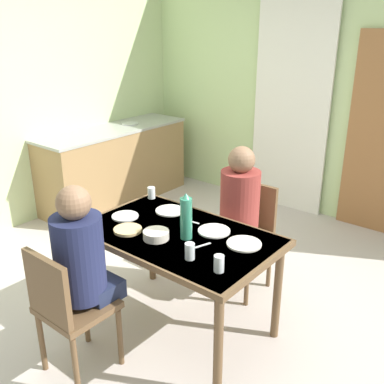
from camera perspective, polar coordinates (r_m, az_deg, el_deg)
The scene contains 22 objects.
ground_plane at distance 3.63m, azimuth -2.50°, elevation -13.59°, with size 6.17×6.17×0.00m, color #BDB1AC.
wall_back at distance 5.04m, azimuth 15.82°, elevation 12.69°, with size 4.69×0.10×2.77m, color #BED697.
wall_left at distance 5.12m, azimuth -17.71°, elevation 12.62°, with size 0.10×3.56×2.77m, color beige.
curtain_panel at distance 5.09m, azimuth 12.62°, elevation 10.51°, with size 0.90×0.03×2.33m, color white.
kitchen_counter at distance 5.39m, azimuth -9.94°, elevation 3.45°, with size 0.61×1.90×0.91m.
dining_table at distance 3.00m, azimuth -1.82°, elevation -6.71°, with size 1.32×0.82×0.75m.
chair_near_diner at distance 2.79m, azimuth -15.85°, elevation -13.96°, with size 0.40×0.40×0.87m.
chair_far_diner at distance 3.59m, azimuth 7.08°, elevation -4.93°, with size 0.40×0.40×0.87m.
person_near_diner at distance 2.71m, azimuth -14.11°, elevation -7.87°, with size 0.30×0.37×0.77m.
person_far_diner at distance 3.36m, azimuth 6.05°, elevation -1.40°, with size 0.30×0.37×0.77m.
water_bottle_green_near at distance 2.83m, azimuth -0.76°, elevation -3.27°, with size 0.08×0.08×0.31m.
serving_bowl_center at distance 2.88m, azimuth -4.65°, elevation -5.52°, with size 0.17×0.17×0.06m, color beige.
dinner_plate_near_left at distance 2.98m, azimuth 2.87°, elevation -5.02°, with size 0.22×0.22×0.01m, color white.
dinner_plate_near_right at distance 3.23m, azimuth -8.61°, elevation -3.10°, with size 0.19×0.19×0.01m, color white.
dinner_plate_far_center at distance 2.83m, azimuth 6.73°, elevation -6.64°, with size 0.22×0.22×0.01m, color white.
dinner_plate_far_side at distance 3.29m, azimuth -2.86°, elevation -2.41°, with size 0.21×0.21×0.01m, color white.
drinking_glass_by_near_diner at distance 2.63m, azimuth -0.29°, elevation -7.64°, with size 0.06×0.06×0.10m, color silver.
drinking_glass_by_far_diner at distance 2.52m, azimuth 3.50°, elevation -9.20°, with size 0.06×0.06×0.10m, color silver.
drinking_glass_spare_center at distance 3.52m, azimuth -5.25°, elevation -0.10°, with size 0.06×0.06×0.09m, color silver.
bread_plate_sliced at distance 3.01m, azimuth -8.28°, elevation -4.84°, with size 0.19×0.19×0.02m, color #DBB77A.
cutlery_knife_near at distance 2.80m, azimuth 1.13°, elevation -6.97°, with size 0.15×0.02×0.00m, color silver.
cutlery_fork_near at distance 3.12m, azimuth -0.27°, elevation -3.79°, with size 0.15×0.02×0.00m, color silver.
Camera 1 is at (1.99, -2.21, 2.07)m, focal length 41.37 mm.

